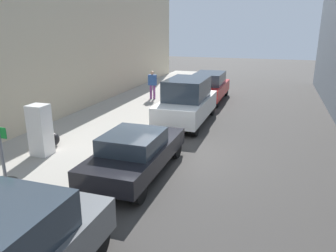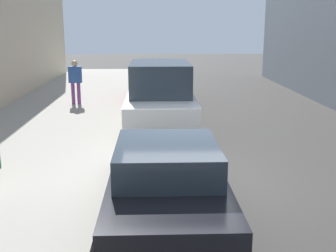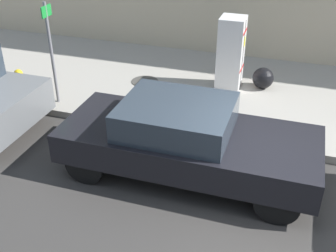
# 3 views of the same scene
# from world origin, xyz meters

# --- Properties ---
(ground_plane) EXTENTS (80.00, 80.00, 0.00)m
(ground_plane) POSITION_xyz_m (0.00, 0.00, 0.00)
(ground_plane) COLOR #383533
(pedestrian_walking_far) EXTENTS (0.50, 0.23, 1.73)m
(pedestrian_walking_far) POSITION_xyz_m (-3.61, 8.39, 1.17)
(pedestrian_walking_far) COLOR #7A3D7F
(pedestrian_walking_far) RESTS_ON sidewalk_slab
(parked_sedan_dark) EXTENTS (1.85, 4.57, 1.41)m
(parked_sedan_dark) POSITION_xyz_m (-0.34, -1.64, 0.74)
(parked_sedan_dark) COLOR black
(parked_sedan_dark) RESTS_ON ground
(parked_van_white) EXTENTS (2.00, 4.83, 2.15)m
(parked_van_white) POSITION_xyz_m (-0.34, 4.45, 1.07)
(parked_van_white) COLOR silver
(parked_van_white) RESTS_ON ground
(parked_suv_red) EXTENTS (1.91, 4.70, 1.75)m
(parked_suv_red) POSITION_xyz_m (-0.34, 9.78, 0.91)
(parked_suv_red) COLOR red
(parked_suv_red) RESTS_ON ground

